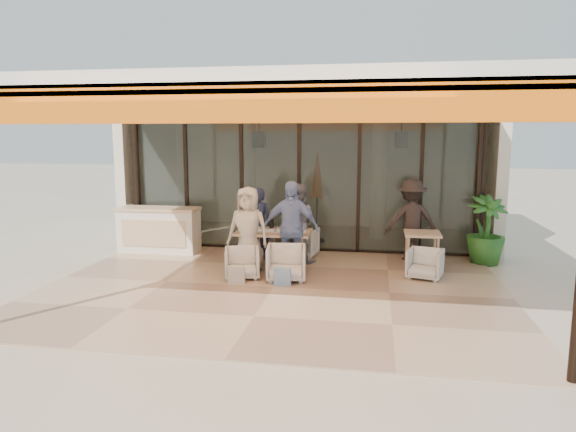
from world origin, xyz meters
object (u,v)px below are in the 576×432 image
at_px(side_table, 422,238).
at_px(standing_woman, 411,220).
at_px(side_chair, 425,263).
at_px(chair_near_left, 242,262).
at_px(diner_navy, 259,224).
at_px(diner_cream, 248,230).
at_px(chair_far_left, 264,240).
at_px(diner_periwinkle, 291,228).
at_px(diner_grey, 298,223).
at_px(potted_palm, 486,230).
at_px(chair_far_right, 301,241).
at_px(chair_near_right, 286,261).
at_px(dining_table, 274,234).
at_px(host_counter, 159,230).

relative_size(side_table, standing_woman, 0.42).
relative_size(side_table, side_chair, 1.19).
distance_m(chair_near_left, diner_navy, 1.48).
relative_size(diner_cream, side_table, 2.26).
bearing_deg(chair_far_left, diner_navy, 94.57).
distance_m(chair_far_left, side_chair, 3.64).
distance_m(diner_navy, diner_periwinkle, 1.24).
bearing_deg(chair_near_left, chair_far_left, 74.69).
bearing_deg(diner_grey, diner_cream, 62.17).
height_order(diner_navy, standing_woman, standing_woman).
bearing_deg(side_chair, chair_near_left, -155.19).
relative_size(standing_woman, potted_palm, 1.22).
bearing_deg(diner_grey, side_table, -167.19).
bearing_deg(diner_grey, chair_far_right, -74.81).
height_order(chair_near_left, chair_near_right, chair_near_right).
distance_m(dining_table, chair_far_right, 1.09).
distance_m(chair_near_right, diner_cream, 1.09).
distance_m(chair_far_left, side_table, 3.44).
distance_m(host_counter, diner_cream, 2.75).
bearing_deg(potted_palm, chair_near_left, -157.60).
height_order(diner_cream, side_table, diner_cream).
relative_size(side_chair, standing_woman, 0.36).
height_order(chair_near_left, diner_cream, diner_cream).
distance_m(chair_near_right, side_table, 2.86).
bearing_deg(diner_navy, standing_woman, -175.20).
bearing_deg(chair_far_right, chair_far_left, 7.89).
relative_size(side_chair, potted_palm, 0.44).
height_order(dining_table, diner_grey, diner_grey).
xyz_separation_m(diner_navy, diner_grey, (0.84, 0.00, 0.05)).
bearing_deg(diner_periwinkle, side_chair, 0.54).
height_order(dining_table, chair_near_left, dining_table).
xyz_separation_m(diner_grey, standing_woman, (2.35, 0.55, 0.04)).
xyz_separation_m(side_chair, standing_woman, (-0.18, 1.40, 0.57)).
xyz_separation_m(diner_navy, side_chair, (3.38, -0.86, -0.48)).
relative_size(dining_table, chair_far_right, 2.11).
bearing_deg(chair_near_right, chair_near_left, 172.00).
height_order(chair_far_right, chair_near_right, chair_near_right).
height_order(dining_table, diner_periwinkle, diner_periwinkle).
relative_size(chair_far_right, standing_woman, 0.40).
distance_m(chair_near_right, diner_periwinkle, 0.74).
bearing_deg(diner_periwinkle, diner_navy, 132.56).
relative_size(diner_periwinkle, side_chair, 2.88).
bearing_deg(chair_near_right, side_chair, 4.12).
xyz_separation_m(chair_near_right, diner_periwinkle, (0.00, 0.50, 0.54)).
bearing_deg(chair_far_right, chair_near_right, 97.89).
height_order(diner_navy, side_chair, diner_navy).
relative_size(chair_near_right, diner_cream, 0.43).
xyz_separation_m(diner_cream, side_table, (3.38, 0.79, -0.20)).
distance_m(diner_navy, potted_palm, 4.75).
height_order(chair_near_right, potted_palm, potted_palm).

